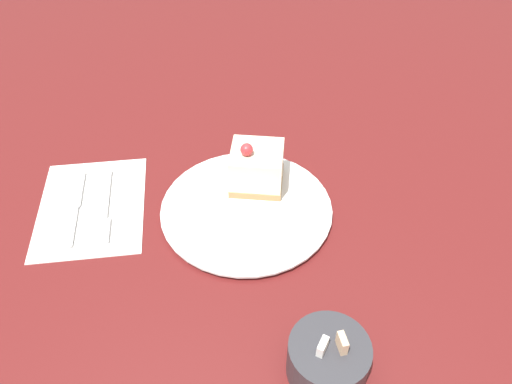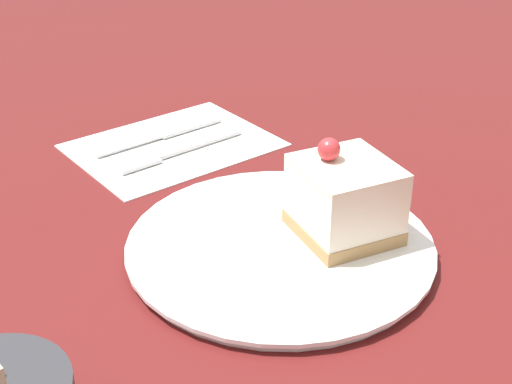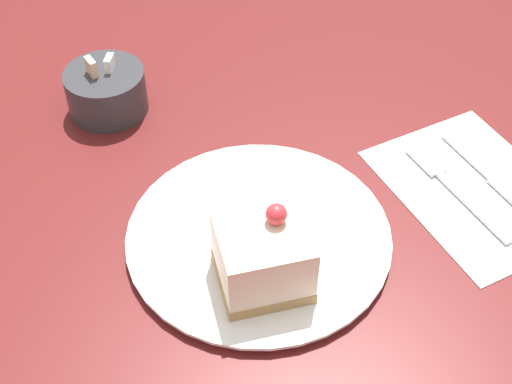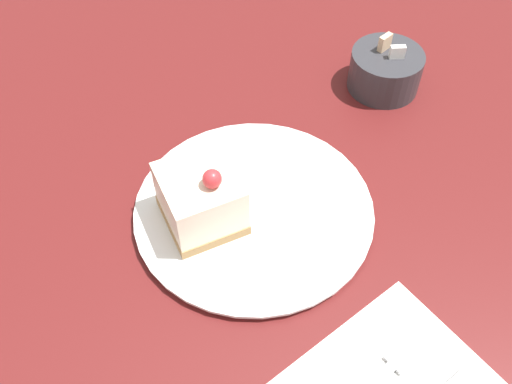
{
  "view_description": "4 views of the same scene",
  "coord_description": "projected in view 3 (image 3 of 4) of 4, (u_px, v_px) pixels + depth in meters",
  "views": [
    {
      "loc": [
        -0.03,
        0.55,
        0.59
      ],
      "look_at": [
        0.01,
        0.01,
        0.07
      ],
      "focal_mm": 35.0,
      "sensor_mm": 36.0,
      "label": 1
    },
    {
      "loc": [
        -0.45,
        0.25,
        0.36
      ],
      "look_at": [
        0.04,
        0.01,
        0.06
      ],
      "focal_mm": 50.0,
      "sensor_mm": 36.0,
      "label": 2
    },
    {
      "loc": [
        -0.11,
        -0.48,
        0.57
      ],
      "look_at": [
        0.03,
        0.0,
        0.06
      ],
      "focal_mm": 50.0,
      "sensor_mm": 36.0,
      "label": 3
    },
    {
      "loc": [
        0.39,
        -0.18,
        0.54
      ],
      "look_at": [
        0.04,
        -0.01,
        0.06
      ],
      "focal_mm": 40.0,
      "sensor_mm": 36.0,
      "label": 4
    }
  ],
  "objects": [
    {
      "name": "knife",
      "position": [
        502.0,
        187.0,
        0.8
      ],
      "size": [
        0.05,
        0.17,
        0.0
      ],
      "rotation": [
        0.0,
        0.0,
        0.22
      ],
      "color": "silver",
      "rests_on": "napkin"
    },
    {
      "name": "sugar_bowl",
      "position": [
        106.0,
        91.0,
        0.88
      ],
      "size": [
        0.1,
        0.1,
        0.08
      ],
      "color": "#333338",
      "rests_on": "ground_plane"
    },
    {
      "name": "plate",
      "position": [
        259.0,
        237.0,
        0.75
      ],
      "size": [
        0.28,
        0.28,
        0.01
      ],
      "color": "white",
      "rests_on": "ground_plane"
    },
    {
      "name": "cake_slice",
      "position": [
        263.0,
        256.0,
        0.68
      ],
      "size": [
        0.09,
        0.08,
        0.09
      ],
      "rotation": [
        0.0,
        0.0,
        -0.02
      ],
      "color": "#AD8451",
      "rests_on": "plate"
    },
    {
      "name": "ground_plane",
      "position": [
        233.0,
        241.0,
        0.75
      ],
      "size": [
        4.0,
        4.0,
        0.0
      ],
      "primitive_type": "plane",
      "color": "#5B1919"
    },
    {
      "name": "napkin",
      "position": [
        475.0,
        187.0,
        0.8
      ],
      "size": [
        0.21,
        0.25,
        0.0
      ],
      "rotation": [
        0.0,
        0.0,
        0.2
      ],
      "color": "white",
      "rests_on": "ground_plane"
    },
    {
      "name": "fork",
      "position": [
        449.0,
        183.0,
        0.8
      ],
      "size": [
        0.05,
        0.17,
        0.0
      ],
      "rotation": [
        0.0,
        0.0,
        0.22
      ],
      "color": "silver",
      "rests_on": "napkin"
    }
  ]
}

